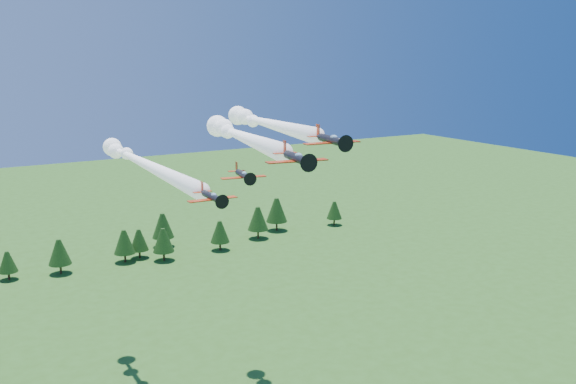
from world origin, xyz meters
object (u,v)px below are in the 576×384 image
plane_lead (240,135)px  plane_left (140,161)px  plane_right (266,123)px  plane_slot (243,175)px

plane_lead → plane_left: plane_lead is taller
plane_left → plane_right: plane_right is taller
plane_left → plane_slot: (7.90, -24.57, 0.82)m
plane_right → plane_slot: size_ratio=5.92×
plane_slot → plane_left: bearing=117.4°
plane_left → plane_right: size_ratio=1.31×
plane_lead → plane_left: (-9.68, 20.03, -6.13)m
plane_slot → plane_lead: bearing=78.2°
plane_right → plane_lead: bearing=-128.4°
plane_lead → plane_right: plane_right is taller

